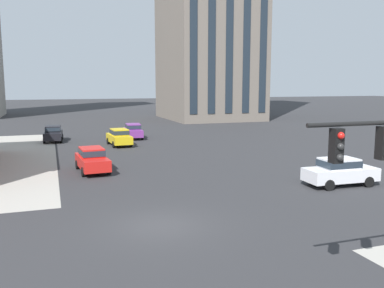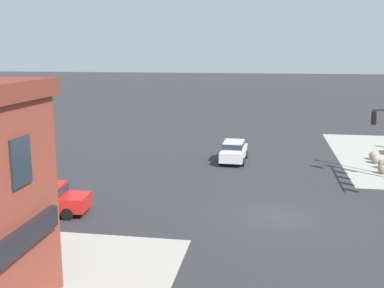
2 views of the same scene
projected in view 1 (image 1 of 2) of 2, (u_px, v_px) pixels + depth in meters
The scene contains 6 objects.
ground_plane at pixel (160, 225), 17.84m from camera, with size 320.00×320.00×0.00m, color #2D2D30.
car_main_northbound_far at pixel (340, 171), 24.65m from camera, with size 4.46×2.02×1.68m.
car_main_southbound_near at pixel (119, 136), 40.85m from camera, with size 2.10×4.50×1.68m.
car_cross_westbound at pixel (53, 133), 43.81m from camera, with size 2.11×4.51×1.68m.
car_parked_curb at pixel (92, 159), 28.63m from camera, with size 2.15×4.52×1.68m.
car_cross_far at pixel (133, 130), 46.19m from camera, with size 2.13×4.51×1.68m.
Camera 1 is at (-4.27, -16.66, 6.06)m, focal length 38.37 mm.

